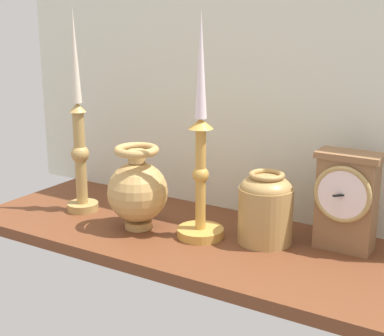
% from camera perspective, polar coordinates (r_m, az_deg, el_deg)
% --- Properties ---
extents(ground_plane, '(1.00, 0.36, 0.02)m').
position_cam_1_polar(ground_plane, '(1.17, 0.57, -7.27)').
color(ground_plane, brown).
extents(back_wall, '(1.20, 0.02, 0.65)m').
position_cam_1_polar(back_wall, '(1.25, 5.04, 10.03)').
color(back_wall, silver).
rests_on(back_wall, ground_plane).
extents(mantel_clock, '(0.12, 0.08, 0.19)m').
position_cam_1_polar(mantel_clock, '(1.11, 15.28, -3.12)').
color(mantel_clock, brown).
rests_on(mantel_clock, ground_plane).
extents(candlestick_tall_left, '(0.10, 0.10, 0.45)m').
position_cam_1_polar(candlestick_tall_left, '(1.11, 0.87, 0.10)').
color(candlestick_tall_left, gold).
rests_on(candlestick_tall_left, ground_plane).
extents(candlestick_tall_center, '(0.07, 0.07, 0.45)m').
position_cam_1_polar(candlestick_tall_center, '(1.29, -11.27, 2.47)').
color(candlestick_tall_center, tan).
rests_on(candlestick_tall_center, ground_plane).
extents(brass_vase_bulbous, '(0.13, 0.13, 0.18)m').
position_cam_1_polar(brass_vase_bulbous, '(1.18, -5.51, -2.18)').
color(brass_vase_bulbous, tan).
rests_on(brass_vase_bulbous, ground_plane).
extents(brass_vase_jar, '(0.11, 0.11, 0.14)m').
position_cam_1_polar(brass_vase_jar, '(1.12, 7.43, -3.84)').
color(brass_vase_jar, '#B0884D').
rests_on(brass_vase_jar, ground_plane).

